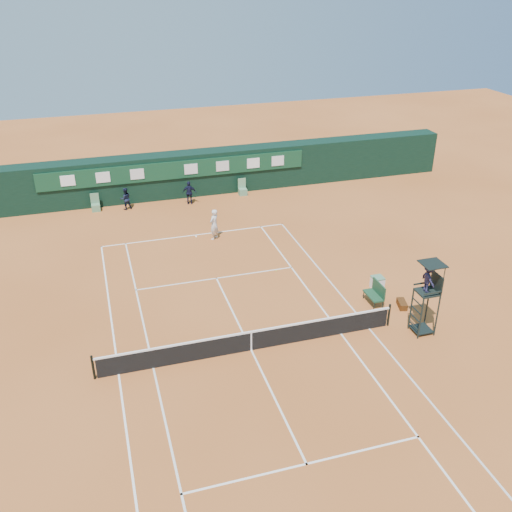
{
  "coord_description": "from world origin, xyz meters",
  "views": [
    {
      "loc": [
        -5.43,
        -18.72,
        14.55
      ],
      "look_at": [
        2.02,
        6.0,
        1.2
      ],
      "focal_mm": 40.0,
      "sensor_mm": 36.0,
      "label": 1
    }
  ],
  "objects_px": {
    "tennis_net": "(251,340)",
    "player": "(214,224)",
    "umpire_chair": "(428,284)",
    "player_bench": "(376,292)",
    "cooler": "(377,283)"
  },
  "relations": [
    {
      "from": "tennis_net",
      "to": "player",
      "type": "bearing_deg",
      "value": 84.91
    },
    {
      "from": "umpire_chair",
      "to": "player",
      "type": "bearing_deg",
      "value": 118.87
    },
    {
      "from": "umpire_chair",
      "to": "player_bench",
      "type": "distance_m",
      "value": 3.41
    },
    {
      "from": "umpire_chair",
      "to": "cooler",
      "type": "height_order",
      "value": "umpire_chair"
    },
    {
      "from": "tennis_net",
      "to": "cooler",
      "type": "height_order",
      "value": "tennis_net"
    },
    {
      "from": "umpire_chair",
      "to": "player",
      "type": "relative_size",
      "value": 1.84
    },
    {
      "from": "tennis_net",
      "to": "umpire_chair",
      "type": "distance_m",
      "value": 7.85
    },
    {
      "from": "umpire_chair",
      "to": "player_bench",
      "type": "height_order",
      "value": "umpire_chair"
    },
    {
      "from": "cooler",
      "to": "tennis_net",
      "type": "bearing_deg",
      "value": -157.46
    },
    {
      "from": "player",
      "to": "player_bench",
      "type": "bearing_deg",
      "value": 80.49
    },
    {
      "from": "umpire_chair",
      "to": "cooler",
      "type": "xyz_separation_m",
      "value": [
        -0.09,
        3.97,
        -2.13
      ]
    },
    {
      "from": "cooler",
      "to": "player",
      "type": "relative_size",
      "value": 0.35
    },
    {
      "from": "player_bench",
      "to": "player",
      "type": "relative_size",
      "value": 0.64
    },
    {
      "from": "cooler",
      "to": "player",
      "type": "xyz_separation_m",
      "value": [
        -6.49,
        7.95,
        0.6
      ]
    },
    {
      "from": "tennis_net",
      "to": "cooler",
      "type": "relative_size",
      "value": 20.0
    }
  ]
}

